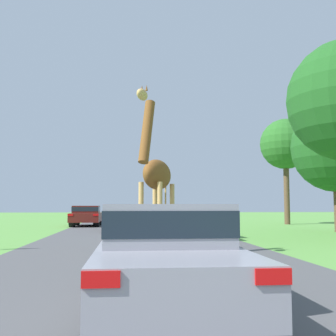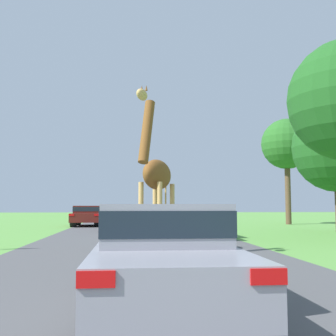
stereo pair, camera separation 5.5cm
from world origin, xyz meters
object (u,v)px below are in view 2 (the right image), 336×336
object	(u,v)px
car_lead_maroon	(161,250)
car_far_ahead	(87,215)
giraffe_near_road	(156,174)
car_queue_left	(194,220)
car_queue_right	(126,217)
tree_right_cluster	(287,145)

from	to	relation	value
car_lead_maroon	car_far_ahead	size ratio (longest dim) A/B	1.21
giraffe_near_road	car_queue_left	distance (m)	6.08
car_queue_right	tree_right_cluster	xyz separation A→B (m)	(11.53, 6.49, 5.00)
car_queue_right	car_queue_left	world-z (taller)	car_queue_left
car_queue_left	car_far_ahead	bearing A→B (deg)	117.76
giraffe_near_road	car_queue_right	xyz separation A→B (m)	(-0.94, 10.59, -1.53)
giraffe_near_road	car_queue_left	size ratio (longest dim) A/B	1.11
giraffe_near_road	tree_right_cluster	size ratio (longest dim) A/B	0.61
car_lead_maroon	car_queue_right	bearing A→B (deg)	92.12
car_queue_right	car_queue_left	xyz separation A→B (m)	(2.93, -5.05, 0.02)
tree_right_cluster	car_far_ahead	bearing A→B (deg)	-175.38
giraffe_near_road	car_far_ahead	bearing A→B (deg)	-56.03
car_lead_maroon	car_queue_right	size ratio (longest dim) A/B	1.01
giraffe_near_road	tree_right_cluster	distance (m)	20.39
giraffe_near_road	car_far_ahead	xyz separation A→B (m)	(-3.49, 15.95, -1.55)
car_far_ahead	car_lead_maroon	bearing A→B (deg)	-81.89
tree_right_cluster	car_lead_maroon	bearing A→B (deg)	-115.00
giraffe_near_road	tree_right_cluster	xyz separation A→B (m)	(10.58, 17.08, 3.47)
car_lead_maroon	tree_right_cluster	xyz separation A→B (m)	(10.90, 23.38, 5.00)
car_lead_maroon	car_queue_left	bearing A→B (deg)	78.98
car_queue_left	car_far_ahead	world-z (taller)	car_queue_left
car_queue_right	car_queue_left	size ratio (longest dim) A/B	1.15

